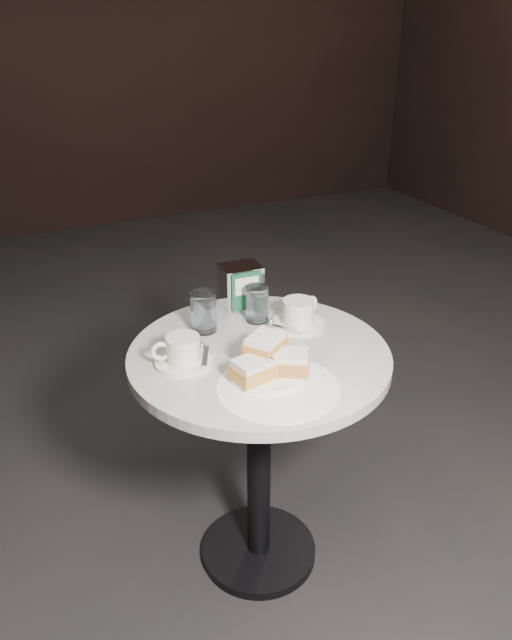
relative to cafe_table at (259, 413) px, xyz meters
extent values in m
plane|color=black|center=(0.00, 0.00, -0.55)|extent=(7.00, 7.00, 0.00)
cube|color=black|center=(0.00, 3.50, 0.95)|extent=(6.00, 0.10, 3.00)
cylinder|color=black|center=(0.00, 0.00, -0.53)|extent=(0.36, 0.36, 0.03)
cylinder|color=black|center=(0.00, 0.00, -0.18)|extent=(0.07, 0.07, 0.70)
cylinder|color=silver|center=(0.00, 0.00, 0.18)|extent=(0.70, 0.70, 0.03)
cylinder|color=white|center=(-0.03, -0.18, 0.20)|extent=(0.38, 0.38, 0.00)
cylinder|color=white|center=(-0.03, -0.11, 0.21)|extent=(0.21, 0.21, 0.01)
cube|color=gold|center=(-0.08, -0.13, 0.23)|extent=(0.11, 0.10, 0.04)
cube|color=white|center=(-0.08, -0.13, 0.26)|extent=(0.10, 0.09, 0.01)
cube|color=#C77A3D|center=(0.02, -0.14, 0.23)|extent=(0.12, 0.12, 0.04)
cube|color=white|center=(0.02, -0.14, 0.26)|extent=(0.11, 0.11, 0.01)
cube|color=#D18D40|center=(-0.02, -0.09, 0.26)|extent=(0.12, 0.12, 0.04)
cube|color=white|center=(-0.02, -0.09, 0.29)|extent=(0.11, 0.11, 0.01)
cylinder|color=white|center=(-0.20, 0.03, 0.20)|extent=(0.17, 0.17, 0.01)
cylinder|color=silver|center=(-0.20, 0.03, 0.24)|extent=(0.10, 0.10, 0.07)
cylinder|color=#89644A|center=(-0.20, 0.03, 0.27)|extent=(0.09, 0.09, 0.00)
torus|color=white|center=(-0.26, 0.04, 0.24)|extent=(0.06, 0.02, 0.05)
cube|color=silver|center=(-0.15, 0.02, 0.21)|extent=(0.05, 0.10, 0.00)
sphere|color=#B6B6BB|center=(-0.14, 0.07, 0.21)|extent=(0.02, 0.02, 0.02)
cylinder|color=white|center=(0.16, 0.09, 0.20)|extent=(0.20, 0.20, 0.01)
cylinder|color=white|center=(0.16, 0.09, 0.24)|extent=(0.12, 0.12, 0.07)
cylinder|color=#91684F|center=(0.16, 0.09, 0.27)|extent=(0.11, 0.11, 0.00)
torus|color=white|center=(0.22, 0.11, 0.24)|extent=(0.06, 0.03, 0.06)
cube|color=silver|center=(0.11, 0.07, 0.21)|extent=(0.07, 0.09, 0.00)
sphere|color=#B1B2B6|center=(0.09, 0.12, 0.22)|extent=(0.02, 0.02, 0.02)
cylinder|color=silver|center=(-0.09, 0.18, 0.26)|extent=(0.09, 0.09, 0.12)
cylinder|color=white|center=(-0.09, 0.18, 0.25)|extent=(0.08, 0.08, 0.10)
cylinder|color=silver|center=(0.07, 0.17, 0.25)|extent=(0.08, 0.08, 0.11)
cylinder|color=white|center=(0.07, 0.17, 0.25)|extent=(0.07, 0.07, 0.09)
cube|color=silver|center=(0.07, 0.27, 0.27)|extent=(0.12, 0.10, 0.14)
cube|color=#185535|center=(0.06, 0.22, 0.27)|extent=(0.09, 0.01, 0.12)
cube|color=white|center=(0.06, 0.22, 0.29)|extent=(0.07, 0.01, 0.05)
camera|label=1|loc=(-0.62, -1.30, 1.03)|focal=35.00mm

